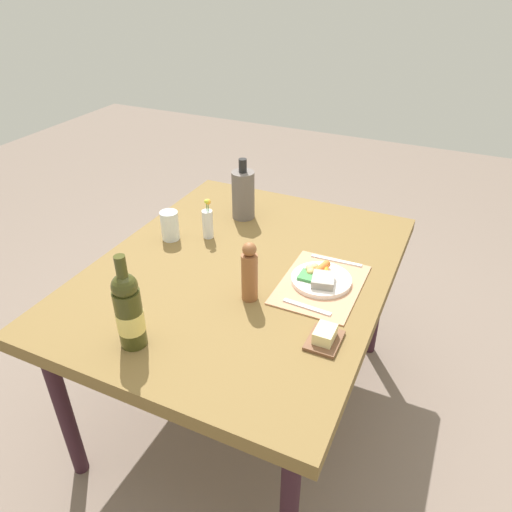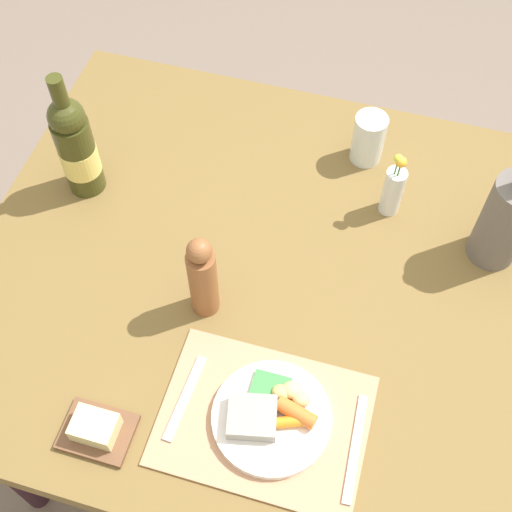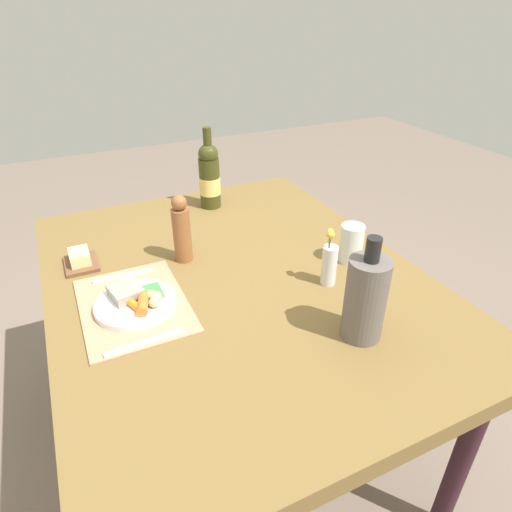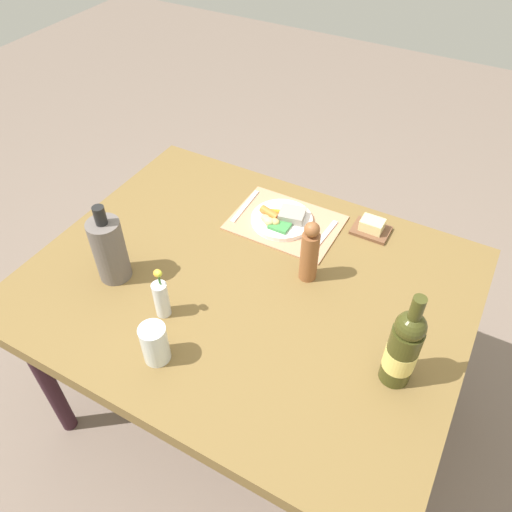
{
  "view_description": "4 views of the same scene",
  "coord_description": "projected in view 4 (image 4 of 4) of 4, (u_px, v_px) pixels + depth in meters",
  "views": [
    {
      "loc": [
        -1.38,
        -0.7,
        1.78
      ],
      "look_at": [
        -0.04,
        -0.08,
        0.85
      ],
      "focal_mm": 33.67,
      "sensor_mm": 36.0,
      "label": 1
    },
    {
      "loc": [
        0.12,
        -0.73,
        1.98
      ],
      "look_at": [
        -0.09,
        0.0,
        0.8
      ],
      "focal_mm": 47.71,
      "sensor_mm": 36.0,
      "label": 2
    },
    {
      "loc": [
        1.05,
        -0.42,
        1.5
      ],
      "look_at": [
        0.09,
        0.03,
        0.86
      ],
      "focal_mm": 30.68,
      "sensor_mm": 36.0,
      "label": 3
    },
    {
      "loc": [
        -0.55,
        0.94,
        1.93
      ],
      "look_at": [
        0.0,
        -0.06,
        0.81
      ],
      "focal_mm": 35.0,
      "sensor_mm": 36.0,
      "label": 4
    }
  ],
  "objects": [
    {
      "name": "wine_bottle",
      "position": [
        403.0,
        348.0,
        1.26
      ],
      "size": [
        0.08,
        0.08,
        0.32
      ],
      "color": "#3B3C16",
      "rests_on": "dining_table"
    },
    {
      "name": "water_tumbler",
      "position": [
        155.0,
        345.0,
        1.36
      ],
      "size": [
        0.08,
        0.08,
        0.13
      ],
      "color": "silver",
      "rests_on": "dining_table"
    },
    {
      "name": "butter_dish",
      "position": [
        372.0,
        227.0,
        1.76
      ],
      "size": [
        0.13,
        0.1,
        0.05
      ],
      "color": "brown",
      "rests_on": "dining_table"
    },
    {
      "name": "flower_vase",
      "position": [
        161.0,
        297.0,
        1.46
      ],
      "size": [
        0.05,
        0.05,
        0.18
      ],
      "color": "silver",
      "rests_on": "dining_table"
    },
    {
      "name": "pepper_mill",
      "position": [
        310.0,
        252.0,
        1.54
      ],
      "size": [
        0.06,
        0.06,
        0.23
      ],
      "color": "brown",
      "rests_on": "dining_table"
    },
    {
      "name": "fork",
      "position": [
        325.0,
        235.0,
        1.75
      ],
      "size": [
        0.03,
        0.18,
        0.0
      ],
      "primitive_type": "cube",
      "rotation": [
        0.0,
        0.0,
        -0.06
      ],
      "color": "silver",
      "rests_on": "placemat"
    },
    {
      "name": "cooler_bottle",
      "position": [
        109.0,
        249.0,
        1.54
      ],
      "size": [
        0.1,
        0.1,
        0.28
      ],
      "color": "#645C57",
      "rests_on": "dining_table"
    },
    {
      "name": "dinner_plate",
      "position": [
        282.0,
        219.0,
        1.79
      ],
      "size": [
        0.22,
        0.22,
        0.05
      ],
      "color": "white",
      "rests_on": "placemat"
    },
    {
      "name": "ground_plane",
      "position": [
        249.0,
        401.0,
        2.13
      ],
      "size": [
        8.0,
        8.0,
        0.0
      ],
      "primitive_type": "plane",
      "color": "#78665B"
    },
    {
      "name": "placemat",
      "position": [
        286.0,
        223.0,
        1.81
      ],
      "size": [
        0.38,
        0.28,
        0.01
      ],
      "primitive_type": "cube",
      "color": "tan",
      "rests_on": "dining_table"
    },
    {
      "name": "dining_table",
      "position": [
        247.0,
        294.0,
        1.65
      ],
      "size": [
        1.38,
        1.09,
        0.75
      ],
      "color": "brown",
      "rests_on": "ground_plane"
    },
    {
      "name": "knife",
      "position": [
        245.0,
        206.0,
        1.87
      ],
      "size": [
        0.03,
        0.2,
        0.0
      ],
      "primitive_type": "cube",
      "rotation": [
        0.0,
        0.0,
        0.04
      ],
      "color": "silver",
      "rests_on": "placemat"
    }
  ]
}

